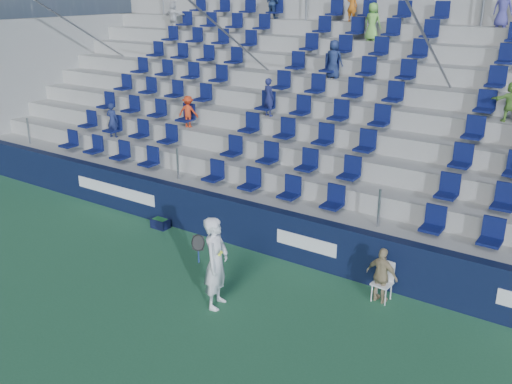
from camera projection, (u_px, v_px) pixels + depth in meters
ground at (174, 302)px, 12.14m from camera, size 70.00×70.00×0.00m
sponsor_wall at (257, 227)px, 14.38m from camera, size 24.00×0.32×1.20m
grandstand at (349, 129)px, 17.82m from camera, size 24.00×8.17×6.63m
tennis_player at (216, 263)px, 11.69m from camera, size 0.73×0.83×2.00m
line_judge_chair at (384, 278)px, 12.12m from camera, size 0.42×0.43×0.87m
line_judge at (382, 275)px, 11.97m from camera, size 0.76×0.40×1.24m
ball_bin at (160, 223)px, 15.81m from camera, size 0.48×0.32×0.27m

